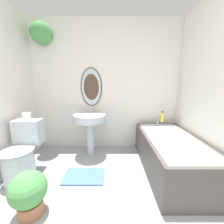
# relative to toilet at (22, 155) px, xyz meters

# --- Properties ---
(wall_back) EXTENTS (2.83, 0.36, 2.40)m
(wall_back) POSITION_rel_toilet_xyz_m (0.98, 0.96, 0.96)
(wall_back) COLOR silver
(wall_back) RESTS_ON ground_plane
(toilet) EXTENTS (0.40, 0.59, 0.76)m
(toilet) POSITION_rel_toilet_xyz_m (0.00, 0.00, 0.00)
(toilet) COLOR silver
(toilet) RESTS_ON ground_plane
(pedestal_sink) EXTENTS (0.56, 0.56, 0.84)m
(pedestal_sink) POSITION_rel_toilet_xyz_m (0.82, 0.63, 0.28)
(pedestal_sink) COLOR silver
(pedestal_sink) RESTS_ON ground_plane
(bathtub) EXTENTS (0.74, 1.47, 0.59)m
(bathtub) POSITION_rel_toilet_xyz_m (2.06, 0.16, -0.06)
(bathtub) COLOR #4C4742
(bathtub) RESTS_ON ground_plane
(shampoo_bottle) EXTENTS (0.06, 0.06, 0.19)m
(shampoo_bottle) POSITION_rel_toilet_xyz_m (2.12, 0.74, 0.34)
(shampoo_bottle) COLOR gold
(shampoo_bottle) RESTS_ON bathtub
(potted_plant) EXTENTS (0.34, 0.34, 0.45)m
(potted_plant) POSITION_rel_toilet_xyz_m (0.41, -0.56, -0.08)
(potted_plant) COLOR #9E6042
(potted_plant) RESTS_ON ground_plane
(bath_mat) EXTENTS (0.56, 0.35, 0.02)m
(bath_mat) POSITION_rel_toilet_xyz_m (0.82, -0.01, -0.32)
(bath_mat) COLOR #4C7093
(bath_mat) RESTS_ON ground_plane
(toilet_paper_roll) EXTENTS (0.11, 0.11, 0.10)m
(toilet_paper_roll) POSITION_rel_toilet_xyz_m (0.00, 0.20, 0.48)
(toilet_paper_roll) COLOR white
(toilet_paper_roll) RESTS_ON toilet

